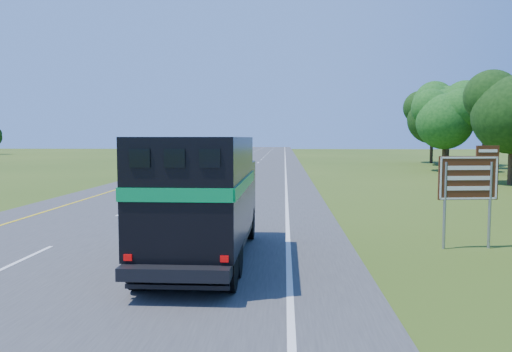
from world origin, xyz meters
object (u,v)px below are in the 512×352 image
Objects in this scene: far_car at (248,148)px; horse_truck at (203,195)px; exit_sign at (469,182)px; white_suv at (188,165)px.

horse_truck is at bearing -89.13° from far_car.
exit_sign is at bearing 15.99° from horse_truck.
far_car is at bearing 90.76° from exit_sign.
white_suv is at bearing -92.51° from far_car.
exit_sign is (14.43, -106.49, 1.26)m from far_car.
white_suv is 32.43m from exit_sign.
horse_truck is 31.96m from white_suv.
horse_truck reaches higher than white_suv.
exit_sign is at bearing -84.91° from far_car.
far_car is at bearing 93.83° from horse_truck.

